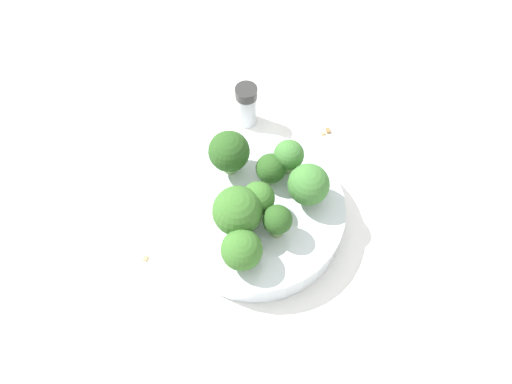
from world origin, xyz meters
TOP-DOWN VIEW (x-y plane):
  - ground_plane at (0.00, 0.00)m, footprint 3.00×3.00m
  - bowl at (0.00, 0.00)m, footprint 0.22×0.22m
  - broccoli_floret_0 at (0.04, 0.05)m, footprint 0.05×0.05m
  - broccoli_floret_1 at (0.00, -0.03)m, footprint 0.06×0.06m
  - broccoli_floret_2 at (0.04, -0.01)m, footprint 0.03×0.03m
  - broccoli_floret_3 at (-0.01, 0.04)m, footprint 0.04×0.04m
  - broccoli_floret_4 at (-0.06, 0.02)m, footprint 0.05×0.05m
  - broccoli_floret_5 at (0.03, -0.06)m, footprint 0.05×0.05m
  - broccoli_floret_6 at (0.00, 0.06)m, footprint 0.04×0.04m
  - broccoli_floret_7 at (0.01, -0.01)m, footprint 0.04×0.04m
  - pepper_shaker at (-0.11, 0.12)m, footprint 0.03×0.03m
  - almond_crumb_0 at (-0.01, 0.17)m, footprint 0.01×0.01m
  - almond_crumb_1 at (-0.07, -0.12)m, footprint 0.01×0.01m
  - almond_crumb_2 at (-0.01, 0.18)m, footprint 0.01×0.01m

SIDE VIEW (x-z plane):
  - ground_plane at x=0.00m, z-range 0.00..0.00m
  - almond_crumb_0 at x=-0.01m, z-range 0.00..0.01m
  - almond_crumb_1 at x=-0.07m, z-range 0.00..0.01m
  - almond_crumb_2 at x=-0.01m, z-range 0.00..0.01m
  - bowl at x=0.00m, z-range 0.00..0.04m
  - pepper_shaker at x=-0.11m, z-range 0.00..0.07m
  - broccoli_floret_3 at x=-0.01m, z-range 0.04..0.08m
  - broccoli_floret_5 at x=0.03m, z-range 0.04..0.09m
  - broccoli_floret_7 at x=0.01m, z-range 0.04..0.10m
  - broccoli_floret_2 at x=0.04m, z-range 0.05..0.10m
  - broccoli_floret_0 at x=0.04m, z-range 0.04..0.10m
  - broccoli_floret_6 at x=0.00m, z-range 0.05..0.10m
  - broccoli_floret_1 at x=0.00m, z-range 0.04..0.11m
  - broccoli_floret_4 at x=-0.06m, z-range 0.05..0.11m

